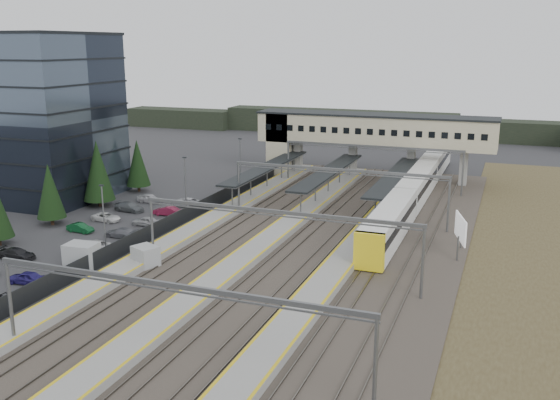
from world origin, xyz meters
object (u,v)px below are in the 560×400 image
at_px(office_building, 24,116).
at_px(train, 417,186).
at_px(relay_cabin_far, 146,257).
at_px(billboard, 460,230).
at_px(relay_cabin_near, 82,256).
at_px(footbridge, 358,133).

bearing_deg(office_building, train, 17.03).
bearing_deg(relay_cabin_far, train, 60.16).
bearing_deg(billboard, relay_cabin_near, -153.85).
relative_size(train, billboard, 12.39).
distance_m(office_building, billboard, 65.07).
distance_m(relay_cabin_near, footbridge, 56.57).
xyz_separation_m(relay_cabin_near, relay_cabin_far, (6.01, 2.57, -0.20)).
bearing_deg(train, footbridge, 133.76).
height_order(relay_cabin_far, footbridge, footbridge).
bearing_deg(footbridge, billboard, -60.52).
height_order(office_building, relay_cabin_far, office_building).
height_order(relay_cabin_near, billboard, billboard).
distance_m(relay_cabin_far, footbridge, 52.71).
distance_m(relay_cabin_near, train, 49.78).
height_order(relay_cabin_far, billboard, billboard).
height_order(footbridge, train, footbridge).
distance_m(office_building, relay_cabin_far, 41.57).
distance_m(relay_cabin_far, billboard, 33.89).
height_order(relay_cabin_near, train, train).
distance_m(footbridge, billboard, 41.80).
bearing_deg(footbridge, relay_cabin_far, -100.80).
bearing_deg(train, relay_cabin_far, -119.84).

